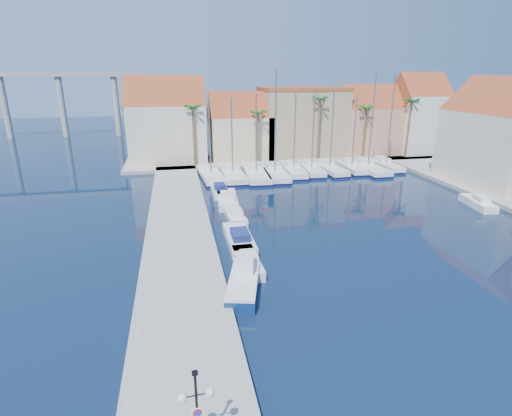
% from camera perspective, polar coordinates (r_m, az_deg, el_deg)
% --- Properties ---
extents(ground, '(260.00, 260.00, 0.00)m').
position_cam_1_polar(ground, '(25.90, 10.86, -14.95)').
color(ground, '#081A31').
rests_on(ground, ground).
extents(quay_west, '(6.00, 77.00, 0.50)m').
position_cam_1_polar(quay_west, '(36.09, -10.86, -4.42)').
color(quay_west, gray).
rests_on(quay_west, ground).
extents(shore_north, '(54.00, 16.00, 0.50)m').
position_cam_1_polar(shore_north, '(71.72, 4.05, 7.40)').
color(shore_north, gray).
rests_on(shore_north, ground).
extents(lamp_post, '(1.32, 0.42, 3.90)m').
position_cam_1_polar(lamp_post, '(16.01, -8.50, -25.65)').
color(lamp_post, black).
rests_on(lamp_post, quay_west).
extents(fishing_boat, '(3.33, 6.05, 2.01)m').
position_cam_1_polar(fishing_boat, '(27.80, -1.76, -10.46)').
color(fishing_boat, navy).
rests_on(fishing_boat, ground).
extents(motorboat_west_0, '(1.75, 5.26, 1.40)m').
position_cam_1_polar(motorboat_west_0, '(30.85, -1.19, -7.68)').
color(motorboat_west_0, white).
rests_on(motorboat_west_0, ground).
extents(motorboat_west_1, '(2.14, 6.59, 1.40)m').
position_cam_1_polar(motorboat_west_1, '(35.04, -2.42, -4.34)').
color(motorboat_west_1, white).
rests_on(motorboat_west_1, ground).
extents(motorboat_west_2, '(1.75, 5.09, 1.40)m').
position_cam_1_polar(motorboat_west_2, '(40.34, -2.94, -1.19)').
color(motorboat_west_2, white).
rests_on(motorboat_west_2, ground).
extents(motorboat_west_3, '(2.68, 6.97, 1.40)m').
position_cam_1_polar(motorboat_west_3, '(46.05, -4.13, 1.32)').
color(motorboat_west_3, white).
rests_on(motorboat_west_3, ground).
extents(motorboat_west_4, '(1.88, 5.79, 1.40)m').
position_cam_1_polar(motorboat_west_4, '(49.75, -5.25, 2.61)').
color(motorboat_west_4, white).
rests_on(motorboat_west_4, ground).
extents(motorboat_east_1, '(2.52, 5.46, 1.40)m').
position_cam_1_polar(motorboat_east_1, '(51.06, 29.17, 0.69)').
color(motorboat_east_1, white).
rests_on(motorboat_east_1, ground).
extents(sailboat_0, '(3.50, 10.69, 11.45)m').
position_cam_1_polar(sailboat_0, '(57.33, -6.52, 4.79)').
color(sailboat_0, white).
rests_on(sailboat_0, ground).
extents(sailboat_1, '(3.00, 11.03, 11.19)m').
position_cam_1_polar(sailboat_1, '(57.68, -3.44, 4.95)').
color(sailboat_1, white).
rests_on(sailboat_1, ground).
extents(sailboat_2, '(3.87, 12.01, 11.68)m').
position_cam_1_polar(sailboat_2, '(57.97, -0.06, 5.05)').
color(sailboat_2, white).
rests_on(sailboat_2, ground).
extents(sailboat_3, '(3.81, 11.58, 14.76)m').
position_cam_1_polar(sailboat_3, '(58.51, 2.59, 5.20)').
color(sailboat_3, white).
rests_on(sailboat_3, ground).
extents(sailboat_4, '(3.41, 10.02, 11.47)m').
position_cam_1_polar(sailboat_4, '(60.17, 5.28, 5.50)').
color(sailboat_4, white).
rests_on(sailboat_4, ground).
extents(sailboat_5, '(3.15, 9.39, 11.52)m').
position_cam_1_polar(sailboat_5, '(61.08, 7.80, 5.61)').
color(sailboat_5, white).
rests_on(sailboat_5, ground).
extents(sailboat_6, '(3.07, 9.94, 12.03)m').
position_cam_1_polar(sailboat_6, '(62.03, 10.26, 5.68)').
color(sailboat_6, white).
rests_on(sailboat_6, ground).
extents(sailboat_7, '(2.50, 8.55, 11.08)m').
position_cam_1_polar(sailboat_7, '(63.21, 13.32, 5.73)').
color(sailboat_7, white).
rests_on(sailboat_7, ground).
extents(sailboat_8, '(3.12, 11.22, 14.18)m').
position_cam_1_polar(sailboat_8, '(64.06, 15.42, 5.72)').
color(sailboat_8, white).
rests_on(sailboat_8, ground).
extents(sailboat_9, '(2.41, 8.78, 14.42)m').
position_cam_1_polar(sailboat_9, '(66.23, 17.89, 5.95)').
color(sailboat_9, white).
rests_on(sailboat_9, ground).
extents(building_0, '(12.30, 9.00, 13.50)m').
position_cam_1_polar(building_0, '(67.24, -12.62, 11.67)').
color(building_0, beige).
rests_on(building_0, shore_north).
extents(building_1, '(10.30, 8.00, 11.00)m').
position_cam_1_polar(building_1, '(68.24, -2.25, 11.15)').
color(building_1, beige).
rests_on(building_1, shore_north).
extents(building_2, '(14.20, 10.20, 11.50)m').
position_cam_1_polar(building_2, '(71.65, 6.53, 12.18)').
color(building_2, '#A08662').
rests_on(building_2, shore_north).
extents(building_3, '(10.30, 8.00, 12.00)m').
position_cam_1_polar(building_3, '(75.32, 15.67, 11.63)').
color(building_3, tan).
rests_on(building_3, shore_north).
extents(building_4, '(8.30, 8.00, 14.00)m').
position_cam_1_polar(building_4, '(78.82, 22.05, 12.08)').
color(building_4, white).
rests_on(building_4, shore_north).
extents(building_6, '(9.00, 14.30, 13.50)m').
position_cam_1_polar(building_6, '(60.34, 31.68, 8.62)').
color(building_6, beige).
rests_on(building_6, shore_east).
extents(palm_0, '(2.60, 2.60, 10.15)m').
position_cam_1_polar(palm_0, '(62.07, -9.04, 13.71)').
color(palm_0, brown).
rests_on(palm_0, shore_north).
extents(palm_1, '(2.60, 2.60, 9.15)m').
position_cam_1_polar(palm_1, '(63.39, 0.30, 13.18)').
color(palm_1, brown).
rests_on(palm_1, shore_north).
extents(palm_2, '(2.60, 2.60, 11.15)m').
position_cam_1_polar(palm_2, '(66.00, 9.13, 14.81)').
color(palm_2, brown).
rests_on(palm_2, shore_north).
extents(palm_3, '(2.60, 2.60, 9.65)m').
position_cam_1_polar(palm_3, '(69.27, 15.47, 13.39)').
color(palm_3, brown).
rests_on(palm_3, shore_north).
extents(palm_4, '(2.60, 2.60, 10.65)m').
position_cam_1_polar(palm_4, '(73.11, 21.32, 13.80)').
color(palm_4, brown).
rests_on(palm_4, shore_north).
extents(viaduct, '(48.00, 2.20, 14.45)m').
position_cam_1_polar(viaduct, '(106.27, -28.93, 14.31)').
color(viaduct, '#9E9E99').
rests_on(viaduct, ground).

